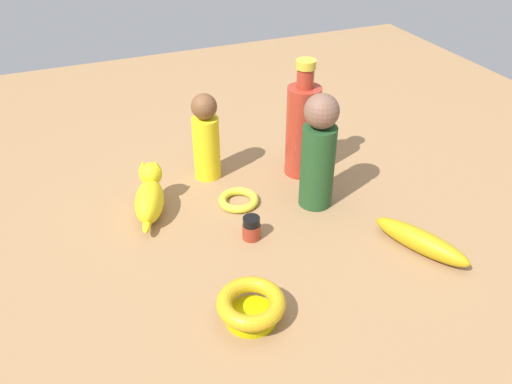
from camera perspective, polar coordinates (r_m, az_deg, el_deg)
The scene contains 9 objects.
ground at distance 1.02m, azimuth 0.00°, elevation -2.76°, with size 2.00×2.00×0.00m, color #936D47.
banana at distance 0.98m, azimuth 17.52°, elevation -5.13°, with size 0.18×0.04×0.04m, color #B79012.
nail_polish_jar at distance 0.96m, azimuth -0.50°, elevation -3.95°, with size 0.03×0.03×0.04m.
bowl at distance 0.81m, azimuth -0.55°, elevation -12.29°, with size 0.11×0.11×0.05m.
person_figure_adult at distance 1.11m, azimuth -5.49°, elevation 5.92°, with size 0.07×0.07×0.19m.
bangle at distance 1.06m, azimuth -1.92°, elevation -0.89°, with size 0.08×0.08×0.02m, color yellow.
bottle_tall at distance 1.12m, azimuth 5.11°, elevation 7.00°, with size 0.07×0.07×0.26m.
cat_figurine at distance 1.03m, azimuth -11.52°, elevation -0.42°, with size 0.15×0.09×0.09m.
person_figure_child at distance 1.01m, azimuth 6.79°, elevation 4.39°, with size 0.09×0.09×0.24m.
Camera 1 is at (-0.76, 0.32, 0.61)m, focal length 36.68 mm.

